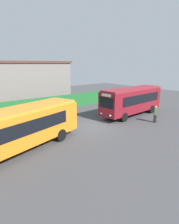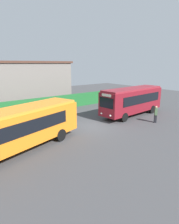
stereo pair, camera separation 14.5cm
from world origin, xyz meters
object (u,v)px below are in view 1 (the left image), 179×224
Objects in this scene: bus_orange at (16,128)px; traffic_cone at (30,117)px; bus_maroon at (132,100)px; person_center at (155,114)px.

bus_orange reaches higher than traffic_cone.
bus_maroon reaches higher than traffic_cone.
traffic_cone is (-10.31, 6.09, -1.60)m from bus_maroon.
bus_maroon is at bearing 132.11° from person_center.
person_center is (13.87, -1.97, -0.85)m from bus_orange.
bus_maroon is 12.08m from traffic_cone.
bus_maroon reaches higher than bus_orange.
traffic_cone is (-9.97, 9.58, -0.65)m from person_center.
bus_orange is 14.03m from person_center.
person_center is 13.84m from traffic_cone.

